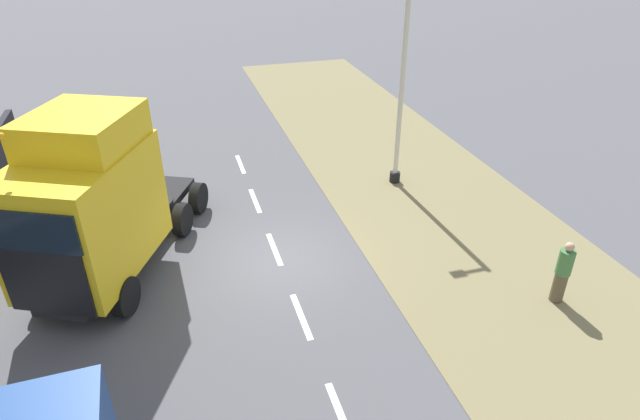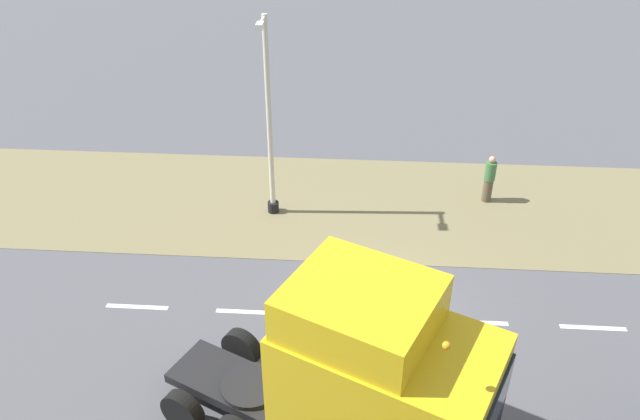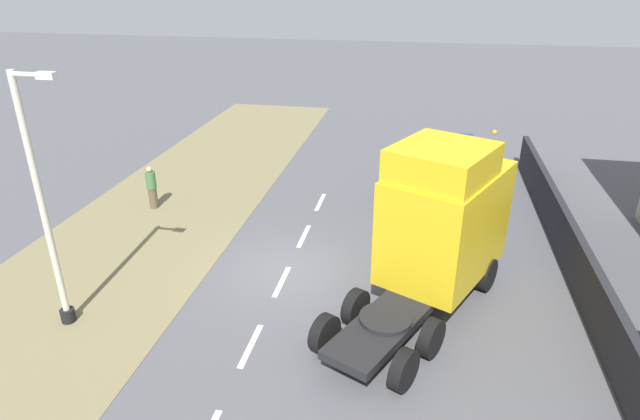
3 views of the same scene
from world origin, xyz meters
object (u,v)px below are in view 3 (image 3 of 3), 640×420
(lorry_cab, at_px, (441,223))
(flatbed_truck, at_px, (446,166))
(pedestrian, at_px, (152,188))
(lamp_post, at_px, (48,221))

(lorry_cab, xyz_separation_m, flatbed_truck, (0.37, 7.67, -0.96))
(lorry_cab, bearing_deg, pedestrian, -175.28)
(lamp_post, bearing_deg, flatbed_truck, 46.80)
(flatbed_truck, bearing_deg, lorry_cab, 85.40)
(lorry_cab, height_order, flatbed_truck, lorry_cab)
(flatbed_truck, xyz_separation_m, lamp_post, (-10.37, -11.05, 1.69))
(flatbed_truck, xyz_separation_m, pedestrian, (-11.72, -3.39, -0.55))
(lorry_cab, relative_size, flatbed_truck, 1.35)
(lamp_post, relative_size, pedestrian, 3.84)
(lorry_cab, xyz_separation_m, lamp_post, (-10.01, -3.38, 0.73))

